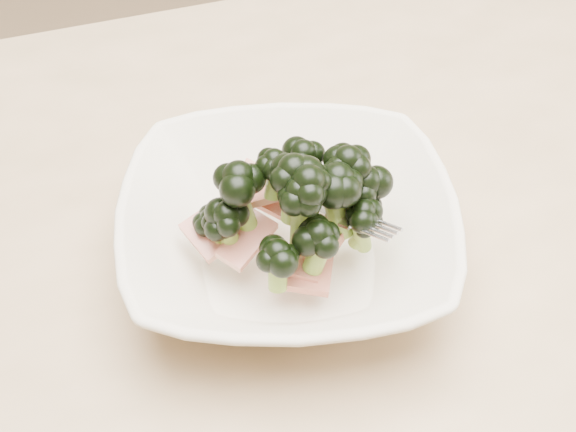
# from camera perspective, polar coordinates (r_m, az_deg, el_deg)

# --- Properties ---
(dining_table) EXTENTS (1.20, 0.80, 0.75)m
(dining_table) POSITION_cam_1_polar(r_m,az_deg,el_deg) (0.76, 4.78, -5.66)
(dining_table) COLOR tan
(dining_table) RESTS_ON ground
(broccoli_dish) EXTENTS (0.32, 0.32, 0.12)m
(broccoli_dish) POSITION_cam_1_polar(r_m,az_deg,el_deg) (0.62, 0.19, -0.76)
(broccoli_dish) COLOR beige
(broccoli_dish) RESTS_ON dining_table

